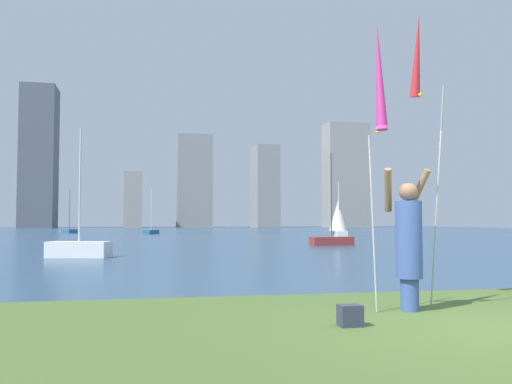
# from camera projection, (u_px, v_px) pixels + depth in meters

# --- Properties ---
(ground) EXTENTS (120.00, 138.00, 0.12)m
(ground) POSITION_uv_depth(u_px,v_px,m) (180.00, 234.00, 56.32)
(ground) COLOR #4C662D
(person) EXTENTS (0.72, 0.53, 1.97)m
(person) POSITION_uv_depth(u_px,v_px,m) (409.00, 240.00, 7.75)
(person) COLOR #3F59A5
(person) RESTS_ON ground
(kite_flag_left) EXTENTS (0.16, 0.53, 3.97)m
(kite_flag_left) POSITION_uv_depth(u_px,v_px,m) (379.00, 80.00, 7.59)
(kite_flag_left) COLOR #B2B2B7
(kite_flag_left) RESTS_ON ground
(kite_flag_right) EXTENTS (0.16, 0.93, 4.39)m
(kite_flag_right) POSITION_uv_depth(u_px,v_px,m) (418.00, 62.00, 8.56)
(kite_flag_right) COLOR #B2B2B7
(kite_flag_right) RESTS_ON ground
(bag) EXTENTS (0.27, 0.21, 0.25)m
(bag) POSITION_uv_depth(u_px,v_px,m) (350.00, 316.00, 6.59)
(bag) COLOR #33384C
(bag) RESTS_ON ground
(sailboat_0) EXTENTS (1.83, 2.20, 4.48)m
(sailboat_0) POSITION_uv_depth(u_px,v_px,m) (69.00, 231.00, 57.21)
(sailboat_0) COLOR #2D6084
(sailboat_0) RESTS_ON ground
(sailboat_1) EXTENTS (1.46, 2.63, 3.95)m
(sailboat_1) POSITION_uv_depth(u_px,v_px,m) (338.00, 219.00, 38.94)
(sailboat_1) COLOR silver
(sailboat_1) RESTS_ON ground
(sailboat_4) EXTENTS (2.23, 1.43, 4.41)m
(sailboat_4) POSITION_uv_depth(u_px,v_px,m) (79.00, 248.00, 19.01)
(sailboat_4) COLOR white
(sailboat_4) RESTS_ON ground
(sailboat_7) EXTENTS (2.19, 0.92, 4.68)m
(sailboat_7) POSITION_uv_depth(u_px,v_px,m) (332.00, 240.00, 28.23)
(sailboat_7) COLOR maroon
(sailboat_7) RESTS_ON ground
(sailboat_8) EXTENTS (1.57, 2.32, 4.31)m
(sailboat_8) POSITION_uv_depth(u_px,v_px,m) (151.00, 231.00, 52.58)
(sailboat_8) COLOR #2D6084
(sailboat_8) RESTS_ON ground
(skyline_tower_1) EXTENTS (5.82, 7.02, 25.07)m
(skyline_tower_1) POSITION_uv_depth(u_px,v_px,m) (39.00, 157.00, 99.43)
(skyline_tower_1) COLOR #565B66
(skyline_tower_1) RESTS_ON ground
(skyline_tower_2) EXTENTS (3.15, 6.91, 9.77)m
(skyline_tower_2) POSITION_uv_depth(u_px,v_px,m) (133.00, 200.00, 99.76)
(skyline_tower_2) COLOR gray
(skyline_tower_2) RESTS_ON ground
(skyline_tower_3) EXTENTS (6.56, 3.32, 17.34)m
(skyline_tower_3) POSITION_uv_depth(u_px,v_px,m) (194.00, 181.00, 104.83)
(skyline_tower_3) COLOR gray
(skyline_tower_3) RESTS_ON ground
(skyline_tower_4) EXTENTS (4.30, 6.95, 15.34)m
(skyline_tower_4) POSITION_uv_depth(u_px,v_px,m) (265.00, 187.00, 106.27)
(skyline_tower_4) COLOR gray
(skyline_tower_4) RESTS_ON ground
(skyline_tower_5) EXTENTS (7.90, 5.16, 19.54)m
(skyline_tower_5) POSITION_uv_depth(u_px,v_px,m) (346.00, 176.00, 106.08)
(skyline_tower_5) COLOR gray
(skyline_tower_5) RESTS_ON ground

